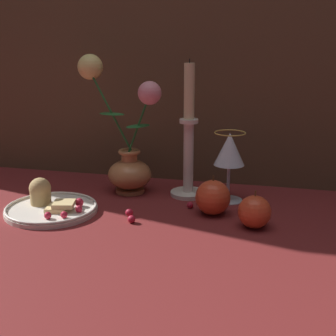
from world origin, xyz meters
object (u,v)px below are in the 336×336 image
object	(u,v)px
vase	(126,146)
apple_beside_vase	(255,212)
plate_with_pastries	(50,205)
apple_near_glass	(213,197)
candlestick	(189,146)
wine_glass	(229,152)

from	to	relation	value
vase	apple_beside_vase	bearing A→B (deg)	-25.81
plate_with_pastries	apple_near_glass	world-z (taller)	apple_near_glass
apple_beside_vase	apple_near_glass	size ratio (longest dim) A/B	0.90
candlestick	apple_near_glass	xyz separation A→B (m)	(0.08, -0.12, -0.09)
vase	apple_beside_vase	xyz separation A→B (m)	(0.34, -0.16, -0.09)
vase	apple_near_glass	bearing A→B (deg)	-24.04
candlestick	apple_beside_vase	bearing A→B (deg)	-44.21
plate_with_pastries	apple_beside_vase	size ratio (longest dim) A/B	2.57
plate_with_pastries	wine_glass	world-z (taller)	wine_glass
vase	apple_near_glass	size ratio (longest dim) A/B	3.80
plate_with_pastries	apple_beside_vase	distance (m)	0.47
plate_with_pastries	wine_glass	xyz separation A→B (m)	(0.39, 0.17, 0.11)
candlestick	apple_near_glass	bearing A→B (deg)	-55.39
apple_beside_vase	apple_near_glass	bearing A→B (deg)	149.98
apple_near_glass	plate_with_pastries	bearing A→B (deg)	-168.79
vase	plate_with_pastries	size ratio (longest dim) A/B	1.65
wine_glass	apple_near_glass	xyz separation A→B (m)	(-0.02, -0.10, -0.08)
plate_with_pastries	candlestick	bearing A→B (deg)	33.38
plate_with_pastries	candlestick	size ratio (longest dim) A/B	0.62
vase	candlestick	bearing A→B (deg)	2.94
plate_with_pastries	apple_near_glass	bearing A→B (deg)	11.21
apple_beside_vase	plate_with_pastries	bearing A→B (deg)	-177.91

